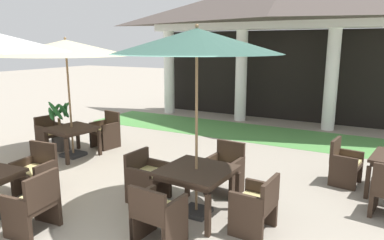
# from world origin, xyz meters

# --- Properties ---
(background_pavilion) EXTENTS (9.97, 3.00, 4.68)m
(background_pavilion) POSITION_xyz_m (0.00, 8.47, 3.65)
(background_pavilion) COLOR white
(background_pavilion) RESTS_ON ground
(lawn_strip) EXTENTS (11.77, 2.20, 0.01)m
(lawn_strip) POSITION_xyz_m (0.00, 6.85, 0.00)
(lawn_strip) COLOR #519347
(lawn_strip) RESTS_ON ground
(patio_chair_near_foreground_east) EXTENTS (0.57, 0.66, 0.90)m
(patio_chair_near_foreground_east) POSITION_xyz_m (-1.26, -0.15, 0.41)
(patio_chair_near_foreground_east) COLOR #38281E
(patio_chair_near_foreground_east) RESTS_ON ground
(patio_chair_near_foreground_north) EXTENTS (0.66, 0.59, 0.90)m
(patio_chair_near_foreground_north) POSITION_xyz_m (-2.37, 0.76, 0.41)
(patio_chair_near_foreground_north) COLOR #38281E
(patio_chair_near_foreground_north) RESTS_ON ground
(patio_table_mid_left) EXTENTS (1.10, 1.10, 0.75)m
(patio_table_mid_left) POSITION_xyz_m (0.50, 1.43, 0.66)
(patio_table_mid_left) COLOR #38281E
(patio_table_mid_left) RESTS_ON ground
(patio_umbrella_mid_left) EXTENTS (2.48, 2.48, 2.91)m
(patio_umbrella_mid_left) POSITION_xyz_m (0.50, 1.43, 2.65)
(patio_umbrella_mid_left) COLOR #2D2D2D
(patio_umbrella_mid_left) RESTS_ON ground
(patio_chair_mid_left_east) EXTENTS (0.55, 0.65, 0.83)m
(patio_chair_mid_left_east) POSITION_xyz_m (1.49, 1.37, 0.40)
(patio_chair_mid_left_east) COLOR #38281E
(patio_chair_mid_left_east) RESTS_ON ground
(patio_chair_mid_left_north) EXTENTS (0.59, 0.56, 0.91)m
(patio_chair_mid_left_north) POSITION_xyz_m (0.56, 2.42, 0.41)
(patio_chair_mid_left_north) COLOR #38281E
(patio_chair_mid_left_north) RESTS_ON ground
(patio_chair_mid_left_west) EXTENTS (0.58, 0.64, 0.84)m
(patio_chair_mid_left_west) POSITION_xyz_m (-0.49, 1.49, 0.41)
(patio_chair_mid_left_west) COLOR #38281E
(patio_chair_mid_left_west) RESTS_ON ground
(patio_chair_mid_left_south) EXTENTS (0.63, 0.57, 0.84)m
(patio_chair_mid_left_south) POSITION_xyz_m (0.43, 0.44, 0.41)
(patio_chair_mid_left_south) COLOR #38281E
(patio_chair_mid_left_south) RESTS_ON ground
(patio_table_mid_right) EXTENTS (1.10, 1.10, 0.71)m
(patio_table_mid_right) POSITION_xyz_m (-3.47, 2.62, 0.62)
(patio_table_mid_right) COLOR #38281E
(patio_table_mid_right) RESTS_ON ground
(patio_umbrella_mid_right) EXTENTS (2.93, 2.93, 2.78)m
(patio_umbrella_mid_right) POSITION_xyz_m (-3.47, 2.62, 2.53)
(patio_umbrella_mid_right) COLOR #2D2D2D
(patio_umbrella_mid_right) RESTS_ON ground
(patio_chair_mid_right_north) EXTENTS (0.65, 0.65, 0.91)m
(patio_chair_mid_right_north) POSITION_xyz_m (-3.30, 3.60, 0.42)
(patio_chair_mid_right_north) COLOR #38281E
(patio_chair_mid_right_north) RESTS_ON ground
(patio_chair_mid_right_west) EXTENTS (0.63, 0.64, 0.83)m
(patio_chair_mid_right_west) POSITION_xyz_m (-4.44, 2.79, 0.39)
(patio_chair_mid_right_west) COLOR #38281E
(patio_chair_mid_right_west) RESTS_ON ground
(patio_chair_far_back_west) EXTENTS (0.57, 0.63, 0.86)m
(patio_chair_far_back_west) POSITION_xyz_m (2.38, 3.88, 0.39)
(patio_chair_far_back_west) COLOR #38281E
(patio_chair_far_back_west) RESTS_ON ground
(potted_palm_left_edge) EXTENTS (0.61, 0.63, 1.28)m
(potted_palm_left_edge) POSITION_xyz_m (-4.14, 2.86, 0.43)
(potted_palm_left_edge) COLOR #47423D
(potted_palm_left_edge) RESTS_ON ground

